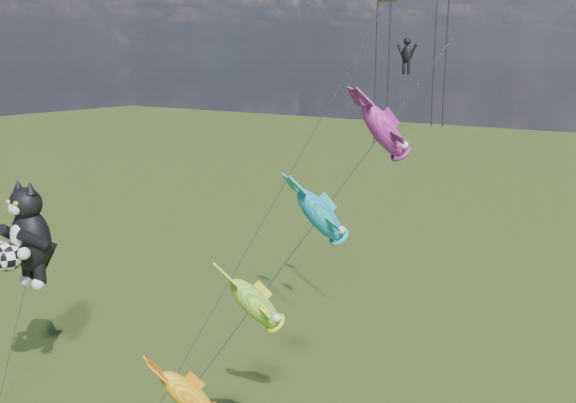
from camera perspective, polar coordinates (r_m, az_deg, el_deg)
The scene contains 3 objects.
cat_kite_rig at distance 35.12m, azimuth -22.28°, elevation -2.82°, with size 2.56×4.15×11.60m.
fish_windsock_rig at distance 19.81m, azimuth -3.03°, elevation -9.18°, with size 8.37×13.71×18.29m.
parafoil_rig at distance 32.95m, azimuth 10.18°, elevation 13.19°, with size 8.45×15.88×25.49m.
Camera 1 is at (31.30, -13.39, 17.67)m, focal length 40.00 mm.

